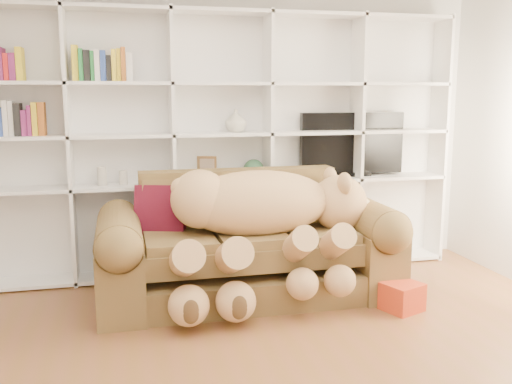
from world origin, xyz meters
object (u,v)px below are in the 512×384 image
object	(u,v)px
sofa	(247,250)
gift_box	(402,297)
teddy_bear	(262,217)
tv	(352,145)

from	to	relation	value
sofa	gift_box	xyz separation A→B (m)	(1.09, -0.62, -0.27)
teddy_bear	gift_box	distance (m)	1.25
sofa	tv	xyz separation A→B (m)	(1.21, 0.72, 0.79)
teddy_bear	gift_box	bearing A→B (deg)	-13.78
teddy_bear	gift_box	size ratio (longest dim) A/B	6.52
gift_box	tv	distance (m)	1.71
sofa	teddy_bear	size ratio (longest dim) A/B	1.35
teddy_bear	tv	xyz separation A→B (m)	(1.13, 0.92, 0.47)
sofa	tv	distance (m)	1.61
gift_box	tv	world-z (taller)	tv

